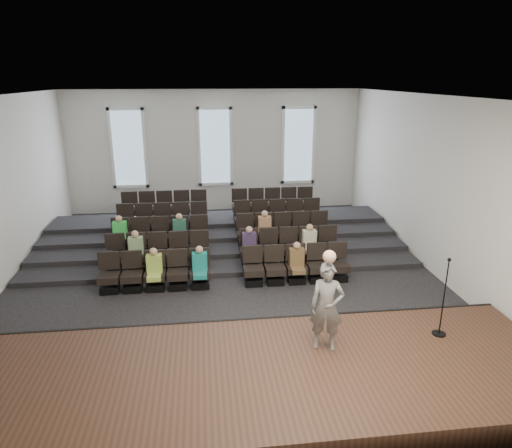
{
  "coord_description": "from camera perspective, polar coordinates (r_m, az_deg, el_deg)",
  "views": [
    {
      "loc": [
        -0.57,
        -11.99,
        5.49
      ],
      "look_at": [
        0.93,
        0.5,
        1.4
      ],
      "focal_mm": 32.0,
      "sensor_mm": 36.0,
      "label": 1
    }
  ],
  "objects": [
    {
      "name": "ground",
      "position": [
        13.2,
        -3.76,
        -6.59
      ],
      "size": [
        14.0,
        14.0,
        0.0
      ],
      "primitive_type": "plane",
      "color": "black",
      "rests_on": "ground"
    },
    {
      "name": "stage",
      "position": [
        8.68,
        -1.77,
        -19.13
      ],
      "size": [
        11.8,
        3.6,
        0.5
      ],
      "primitive_type": "cube",
      "color": "#422A1C",
      "rests_on": "ground"
    },
    {
      "name": "seating_rows",
      "position": [
        14.37,
        -4.17,
        -1.57
      ],
      "size": [
        6.8,
        4.7,
        1.67
      ],
      "color": "black",
      "rests_on": "ground"
    },
    {
      "name": "ceiling",
      "position": [
        12.02,
        -4.27,
        15.69
      ],
      "size": [
        12.0,
        14.0,
        0.02
      ],
      "primitive_type": "cube",
      "color": "white",
      "rests_on": "ground"
    },
    {
      "name": "mic_stand",
      "position": [
        9.98,
        22.21,
        -10.18
      ],
      "size": [
        0.28,
        0.28,
        1.67
      ],
      "color": "black",
      "rests_on": "stage"
    },
    {
      "name": "wall_back",
      "position": [
        19.25,
        -5.12,
        9.02
      ],
      "size": [
        12.0,
        0.04,
        5.0
      ],
      "primitive_type": "cube",
      "color": "silver",
      "rests_on": "ground"
    },
    {
      "name": "risers",
      "position": [
        16.07,
        -4.42,
        -1.27
      ],
      "size": [
        11.8,
        4.8,
        0.6
      ],
      "color": "black",
      "rests_on": "ground"
    },
    {
      "name": "stage_lip",
      "position": [
        10.14,
        -2.7,
        -13.11
      ],
      "size": [
        11.8,
        0.06,
        0.52
      ],
      "primitive_type": "cube",
      "color": "black",
      "rests_on": "ground"
    },
    {
      "name": "wall_right",
      "position": [
        14.01,
        21.49,
        4.44
      ],
      "size": [
        0.04,
        14.0,
        5.0
      ],
      "primitive_type": "cube",
      "color": "silver",
      "rests_on": "ground"
    },
    {
      "name": "audience",
      "position": [
        13.29,
        -5.44,
        -2.59
      ],
      "size": [
        6.05,
        2.64,
        1.1
      ],
      "color": "#A4C24D",
      "rests_on": "seating_rows"
    },
    {
      "name": "speaker",
      "position": [
        8.79,
        8.84,
        -10.2
      ],
      "size": [
        0.72,
        0.57,
        1.73
      ],
      "primitive_type": "imported",
      "rotation": [
        0.0,
        0.0,
        -0.28
      ],
      "color": "#64615F",
      "rests_on": "stage"
    },
    {
      "name": "wall_front",
      "position": [
        5.83,
        -0.25,
        -12.82
      ],
      "size": [
        12.0,
        0.04,
        5.0
      ],
      "primitive_type": "cube",
      "color": "silver",
      "rests_on": "ground"
    },
    {
      "name": "windows",
      "position": [
        19.16,
        -5.13,
        9.58
      ],
      "size": [
        8.44,
        0.1,
        3.24
      ],
      "color": "white",
      "rests_on": "wall_back"
    }
  ]
}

